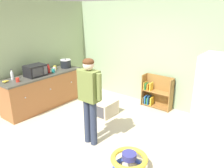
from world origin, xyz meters
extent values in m
plane|color=beige|center=(0.00, 0.00, 0.00)|extent=(12.00, 12.00, 0.00)
cube|color=#97B186|center=(0.00, 2.33, 1.35)|extent=(5.20, 0.06, 2.70)
cube|color=#9BB383|center=(-2.63, 0.80, 1.35)|extent=(0.06, 2.99, 2.70)
cube|color=#9C5E32|center=(-2.20, 0.34, 0.43)|extent=(0.60, 2.11, 0.86)
cube|color=#47453C|center=(-2.20, 0.34, 0.88)|extent=(0.64, 2.15, 0.04)
sphere|color=silver|center=(-1.89, -0.37, 0.56)|extent=(0.04, 0.04, 0.04)
sphere|color=silver|center=(-1.89, 0.34, 0.56)|extent=(0.04, 0.04, 0.04)
sphere|color=silver|center=(-1.89, 1.04, 0.56)|extent=(0.04, 0.04, 0.04)
cube|color=#B7BABF|center=(1.86, 1.05, 0.89)|extent=(0.70, 0.68, 1.78)
cylinder|color=silver|center=(1.50, 0.88, 0.98)|extent=(0.02, 0.02, 0.50)
cube|color=#333333|center=(1.51, 1.05, 1.28)|extent=(0.01, 0.67, 0.01)
cube|color=olive|center=(-0.19, 2.11, 0.42)|extent=(0.02, 0.28, 0.85)
cube|color=olive|center=(0.59, 2.11, 0.42)|extent=(0.02, 0.28, 0.85)
cube|color=olive|center=(0.20, 2.24, 0.42)|extent=(0.80, 0.02, 0.85)
cube|color=olive|center=(0.20, 2.11, 0.03)|extent=(0.76, 0.24, 0.02)
cube|color=olive|center=(0.20, 2.11, 0.43)|extent=(0.76, 0.24, 0.02)
cube|color=#706744|center=(-0.15, 2.08, 0.13)|extent=(0.03, 0.17, 0.18)
cube|color=gold|center=(-0.15, 2.08, 0.55)|extent=(0.02, 0.17, 0.20)
cube|color=#205CA3|center=(-0.09, 2.08, 0.15)|extent=(0.03, 0.17, 0.23)
cube|color=green|center=(-0.10, 2.08, 0.53)|extent=(0.03, 0.17, 0.17)
cube|color=#34833E|center=(-0.04, 2.08, 0.13)|extent=(0.03, 0.17, 0.18)
cube|color=orange|center=(-0.04, 2.08, 0.53)|extent=(0.03, 0.17, 0.17)
cube|color=#225696|center=(0.00, 2.08, 0.16)|extent=(0.02, 0.17, 0.25)
cube|color=gold|center=(0.04, 2.08, 0.55)|extent=(0.03, 0.17, 0.21)
cube|color=gold|center=(0.08, 2.08, 0.15)|extent=(0.03, 0.17, 0.22)
cylinder|color=#2B344B|center=(-0.14, -0.15, 0.45)|extent=(0.13, 0.13, 0.90)
cylinder|color=#2B344B|center=(0.02, -0.15, 0.45)|extent=(0.13, 0.13, 0.90)
cube|color=olive|center=(-0.06, -0.15, 1.18)|extent=(0.38, 0.22, 0.57)
cylinder|color=olive|center=(-0.30, -0.15, 1.21)|extent=(0.09, 0.09, 0.49)
cylinder|color=olive|center=(0.18, -0.15, 1.21)|extent=(0.09, 0.09, 0.49)
sphere|color=beige|center=(-0.06, -0.15, 1.57)|extent=(0.20, 0.20, 0.20)
ellipsoid|color=#4A2A15|center=(-0.06, -0.15, 1.62)|extent=(0.21, 0.21, 0.13)
torus|color=#2E48B5|center=(0.96, -0.36, 0.04)|extent=(0.54, 0.54, 0.07)
torus|color=yellow|center=(0.96, -0.36, 0.22)|extent=(0.60, 0.60, 0.08)
cylinder|color=navy|center=(0.96, -0.36, 0.27)|extent=(0.23, 0.23, 0.10)
cylinder|color=silver|center=(0.85, -0.16, 0.13)|extent=(0.02, 0.02, 0.18)
cylinder|color=silver|center=(0.85, -0.55, 0.13)|extent=(0.02, 0.02, 0.18)
cube|color=beige|center=(-0.59, 0.95, 0.18)|extent=(0.42, 0.54, 0.36)
cube|color=#424247|center=(-0.59, 0.68, 0.18)|extent=(0.32, 0.01, 0.27)
cube|color=black|center=(-2.18, 0.16, 1.04)|extent=(0.36, 0.48, 0.28)
cube|color=#2D2D33|center=(-2.00, 0.11, 1.04)|extent=(0.01, 0.31, 0.20)
cube|color=#515156|center=(-2.00, 0.33, 1.04)|extent=(0.01, 0.10, 0.20)
cylinder|color=black|center=(-2.20, 1.16, 1.01)|extent=(0.29, 0.29, 0.21)
cylinder|color=silver|center=(-2.20, 1.16, 1.12)|extent=(0.29, 0.29, 0.02)
sphere|color=black|center=(-2.20, 1.16, 1.14)|extent=(0.03, 0.03, 0.03)
ellipsoid|color=yellow|center=(-2.28, -0.57, 0.93)|extent=(0.09, 0.16, 0.04)
ellipsoid|color=yellow|center=(-2.27, -0.57, 0.93)|extent=(0.04, 0.15, 0.04)
ellipsoid|color=yellow|center=(-2.26, -0.57, 0.93)|extent=(0.09, 0.16, 0.04)
cylinder|color=silver|center=(-2.37, -0.35, 0.99)|extent=(0.07, 0.07, 0.18)
cylinder|color=silver|center=(-2.37, -0.35, 1.10)|extent=(0.03, 0.03, 0.05)
cylinder|color=black|center=(-2.37, -0.35, 1.14)|extent=(0.04, 0.04, 0.02)
cylinder|color=red|center=(-2.15, 0.53, 0.99)|extent=(0.07, 0.07, 0.18)
cylinder|color=red|center=(-2.15, 0.53, 1.10)|extent=(0.03, 0.03, 0.05)
cylinder|color=black|center=(-2.15, 0.53, 1.14)|extent=(0.04, 0.03, 0.02)
cylinder|color=green|center=(-2.38, 0.67, 0.95)|extent=(0.08, 0.08, 0.09)
cylinder|color=red|center=(-2.10, -0.38, 0.95)|extent=(0.08, 0.08, 0.09)
cylinder|color=white|center=(-2.21, 0.75, 0.95)|extent=(0.08, 0.08, 0.09)
cylinder|color=yellow|center=(-2.31, 0.86, 0.95)|extent=(0.08, 0.08, 0.09)
cylinder|color=teal|center=(-2.07, 0.62, 0.95)|extent=(0.08, 0.08, 0.09)
camera|label=1|loc=(2.55, -2.87, 2.51)|focal=35.48mm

